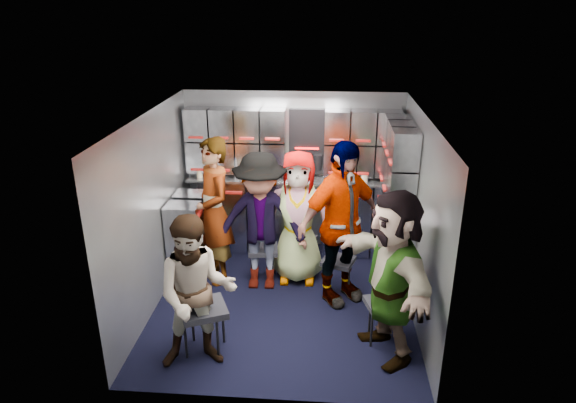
# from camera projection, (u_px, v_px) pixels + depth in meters

# --- Properties ---
(floor) EXTENTS (3.00, 3.00, 0.00)m
(floor) POSITION_uv_depth(u_px,v_px,m) (284.00, 302.00, 5.75)
(floor) COLOR black
(floor) RESTS_ON ground
(wall_back) EXTENTS (2.80, 0.04, 2.10)m
(wall_back) POSITION_uv_depth(u_px,v_px,m) (293.00, 171.00, 6.75)
(wall_back) COLOR #9399A0
(wall_back) RESTS_ON ground
(wall_left) EXTENTS (0.04, 3.00, 2.10)m
(wall_left) POSITION_uv_depth(u_px,v_px,m) (153.00, 212.00, 5.47)
(wall_left) COLOR #9399A0
(wall_left) RESTS_ON ground
(wall_right) EXTENTS (0.04, 3.00, 2.10)m
(wall_right) POSITION_uv_depth(u_px,v_px,m) (419.00, 220.00, 5.26)
(wall_right) COLOR #9399A0
(wall_right) RESTS_ON ground
(ceiling) EXTENTS (2.80, 3.00, 0.02)m
(ceiling) POSITION_uv_depth(u_px,v_px,m) (283.00, 117.00, 4.98)
(ceiling) COLOR silver
(ceiling) RESTS_ON wall_back
(cart_bank_back) EXTENTS (2.68, 0.38, 0.99)m
(cart_bank_back) POSITION_uv_depth(u_px,v_px,m) (292.00, 216.00, 6.76)
(cart_bank_back) COLOR gray
(cart_bank_back) RESTS_ON ground
(cart_bank_left) EXTENTS (0.38, 0.76, 0.99)m
(cart_bank_left) POSITION_uv_depth(u_px,v_px,m) (189.00, 237.00, 6.17)
(cart_bank_left) COLOR gray
(cart_bank_left) RESTS_ON ground
(counter) EXTENTS (2.68, 0.42, 0.03)m
(counter) POSITION_uv_depth(u_px,v_px,m) (292.00, 179.00, 6.57)
(counter) COLOR silver
(counter) RESTS_ON cart_bank_back
(locker_bank_back) EXTENTS (2.68, 0.28, 0.82)m
(locker_bank_back) POSITION_uv_depth(u_px,v_px,m) (293.00, 142.00, 6.45)
(locker_bank_back) COLOR gray
(locker_bank_back) RESTS_ON wall_back
(locker_bank_right) EXTENTS (0.28, 1.00, 0.82)m
(locker_bank_right) POSITION_uv_depth(u_px,v_px,m) (399.00, 159.00, 5.76)
(locker_bank_right) COLOR gray
(locker_bank_right) RESTS_ON wall_right
(right_cabinet) EXTENTS (0.28, 1.20, 1.00)m
(right_cabinet) POSITION_uv_depth(u_px,v_px,m) (394.00, 242.00, 6.03)
(right_cabinet) COLOR gray
(right_cabinet) RESTS_ON ground
(coffee_niche) EXTENTS (0.46, 0.16, 0.84)m
(coffee_niche) POSITION_uv_depth(u_px,v_px,m) (307.00, 142.00, 6.50)
(coffee_niche) COLOR black
(coffee_niche) RESTS_ON wall_back
(red_latch_strip) EXTENTS (2.60, 0.02, 0.03)m
(red_latch_strip) POSITION_uv_depth(u_px,v_px,m) (291.00, 194.00, 6.44)
(red_latch_strip) COLOR #A51814
(red_latch_strip) RESTS_ON cart_bank_back
(jump_seat_near_left) EXTENTS (0.54, 0.52, 0.49)m
(jump_seat_near_left) POSITION_uv_depth(u_px,v_px,m) (203.00, 312.00, 4.82)
(jump_seat_near_left) COLOR black
(jump_seat_near_left) RESTS_ON ground
(jump_seat_mid_left) EXTENTS (0.38, 0.37, 0.41)m
(jump_seat_mid_left) POSITION_uv_depth(u_px,v_px,m) (263.00, 251.00, 6.13)
(jump_seat_mid_left) COLOR black
(jump_seat_mid_left) RESTS_ON ground
(jump_seat_center) EXTENTS (0.47, 0.45, 0.44)m
(jump_seat_center) POSITION_uv_depth(u_px,v_px,m) (299.00, 242.00, 6.28)
(jump_seat_center) COLOR black
(jump_seat_center) RESTS_ON ground
(jump_seat_mid_right) EXTENTS (0.42, 0.41, 0.40)m
(jump_seat_mid_right) POSITION_uv_depth(u_px,v_px,m) (338.00, 263.00, 5.87)
(jump_seat_mid_right) COLOR black
(jump_seat_mid_right) RESTS_ON ground
(jump_seat_near_right) EXTENTS (0.44, 0.43, 0.43)m
(jump_seat_near_right) POSITION_uv_depth(u_px,v_px,m) (386.00, 307.00, 4.98)
(jump_seat_near_right) COLOR black
(jump_seat_near_right) RESTS_ON ground
(attendant_standing) EXTENTS (0.70, 0.76, 1.75)m
(attendant_standing) POSITION_uv_depth(u_px,v_px,m) (214.00, 212.00, 5.93)
(attendant_standing) COLOR black
(attendant_standing) RESTS_ON ground
(attendant_arc_a) EXTENTS (0.82, 0.70, 1.48)m
(attendant_arc_a) POSITION_uv_depth(u_px,v_px,m) (197.00, 294.00, 4.54)
(attendant_arc_a) COLOR black
(attendant_arc_a) RESTS_ON ground
(attendant_arc_b) EXTENTS (1.06, 0.62, 1.63)m
(attendant_arc_b) POSITION_uv_depth(u_px,v_px,m) (261.00, 222.00, 5.79)
(attendant_arc_b) COLOR black
(attendant_arc_b) RESTS_ON ground
(attendant_arc_c) EXTENTS (0.78, 0.51, 1.60)m
(attendant_arc_c) POSITION_uv_depth(u_px,v_px,m) (298.00, 218.00, 5.96)
(attendant_arc_c) COLOR black
(attendant_arc_c) RESTS_ON ground
(attendant_arc_d) EXTENTS (1.13, 1.01, 1.84)m
(attendant_arc_d) POSITION_uv_depth(u_px,v_px,m) (340.00, 224.00, 5.50)
(attendant_arc_d) COLOR black
(attendant_arc_d) RESTS_ON ground
(attendant_arc_e) EXTENTS (1.05, 1.61, 1.66)m
(attendant_arc_e) POSITION_uv_depth(u_px,v_px,m) (391.00, 276.00, 4.65)
(attendant_arc_e) COLOR black
(attendant_arc_e) RESTS_ON ground
(bottle_left) EXTENTS (0.07, 0.07, 0.25)m
(bottle_left) POSITION_uv_depth(u_px,v_px,m) (237.00, 169.00, 6.53)
(bottle_left) COLOR white
(bottle_left) RESTS_ON counter
(bottle_mid) EXTENTS (0.07, 0.07, 0.25)m
(bottle_mid) POSITION_uv_depth(u_px,v_px,m) (307.00, 170.00, 6.46)
(bottle_mid) COLOR white
(bottle_mid) RESTS_ON counter
(bottle_right) EXTENTS (0.07, 0.07, 0.25)m
(bottle_right) POSITION_uv_depth(u_px,v_px,m) (311.00, 170.00, 6.46)
(bottle_right) COLOR white
(bottle_right) RESTS_ON counter
(cup_left) EXTENTS (0.07, 0.07, 0.11)m
(cup_left) POSITION_uv_depth(u_px,v_px,m) (200.00, 173.00, 6.58)
(cup_left) COLOR #C6B78C
(cup_left) RESTS_ON counter
(cup_right) EXTENTS (0.09, 0.09, 0.09)m
(cup_right) POSITION_uv_depth(u_px,v_px,m) (364.00, 178.00, 6.43)
(cup_right) COLOR #C6B78C
(cup_right) RESTS_ON counter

